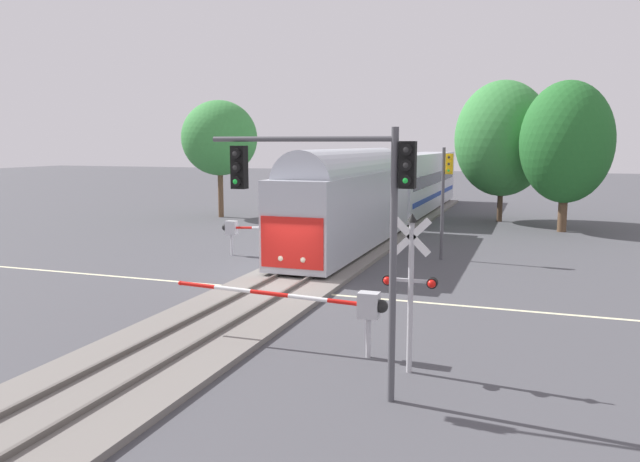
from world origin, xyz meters
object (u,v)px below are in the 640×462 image
object	(u,v)px
crossing_gate_far	(246,229)
commuter_train	(392,187)
crossing_gate_near	(341,304)
elm_centre_background	(503,139)
traffic_signal_far_side	(446,185)
traffic_signal_near_right	(340,196)
crossing_signal_mast	(411,277)
oak_far_right	(566,142)
pine_left_background	(219,138)

from	to	relation	value
crossing_gate_far	commuter_train	bearing A→B (deg)	71.72
crossing_gate_near	elm_centre_background	xyz separation A→B (m)	(2.39, 31.74, 4.68)
commuter_train	elm_centre_background	xyz separation A→B (m)	(6.93, 5.50, 3.32)
traffic_signal_far_side	traffic_signal_near_right	size ratio (longest dim) A/B	0.91
crossing_signal_mast	elm_centre_background	bearing A→B (deg)	89.37
commuter_train	traffic_signal_far_side	bearing A→B (deg)	-65.09
elm_centre_background	oak_far_right	bearing A→B (deg)	-45.03
traffic_signal_near_right	oak_far_right	bearing A→B (deg)	79.14
commuter_train	traffic_signal_near_right	bearing A→B (deg)	-79.55
crossing_signal_mast	traffic_signal_near_right	world-z (taller)	traffic_signal_near_right
traffic_signal_near_right	traffic_signal_far_side	bearing A→B (deg)	90.41
traffic_signal_near_right	commuter_train	bearing A→B (deg)	100.45
commuter_train	crossing_gate_far	bearing A→B (deg)	-108.28
traffic_signal_far_side	traffic_signal_near_right	bearing A→B (deg)	-89.59
oak_far_right	elm_centre_background	xyz separation A→B (m)	(-4.19, 4.19, 0.28)
crossing_gate_far	elm_centre_background	world-z (taller)	elm_centre_background
commuter_train	traffic_signal_near_right	size ratio (longest dim) A/B	6.58
crossing_gate_near	crossing_signal_mast	world-z (taller)	crossing_signal_mast
crossing_gate_near	pine_left_background	distance (m)	33.38
commuter_train	crossing_gate_far	size ratio (longest dim) A/B	6.16
crossing_gate_far	elm_centre_background	bearing A→B (deg)	59.16
traffic_signal_far_side	pine_left_background	size ratio (longest dim) A/B	0.61
crossing_gate_far	traffic_signal_far_side	xyz separation A→B (m)	(9.72, 2.48, 2.30)
commuter_train	pine_left_background	distance (m)	14.41
crossing_gate_far	traffic_signal_near_right	bearing A→B (deg)	-57.07
elm_centre_background	pine_left_background	bearing A→B (deg)	-168.22
crossing_gate_near	traffic_signal_near_right	world-z (taller)	traffic_signal_near_right
crossing_signal_mast	traffic_signal_far_side	world-z (taller)	traffic_signal_far_side
traffic_signal_far_side	oak_far_right	bearing A→B (deg)	64.68
pine_left_background	oak_far_right	size ratio (longest dim) A/B	0.93
commuter_train	elm_centre_background	size ratio (longest dim) A/B	3.89
crossing_gate_far	oak_far_right	bearing A→B (deg)	43.78
crossing_signal_mast	commuter_train	bearing A→B (deg)	103.68
elm_centre_background	traffic_signal_far_side	bearing A→B (deg)	-95.91
traffic_signal_far_side	pine_left_background	xyz separation A→B (m)	(-19.16, 12.34, 2.43)
traffic_signal_far_side	oak_far_right	xyz separation A→B (m)	(5.92, 12.50, 2.10)
pine_left_background	traffic_signal_far_side	bearing A→B (deg)	-32.79
traffic_signal_near_right	elm_centre_background	world-z (taller)	elm_centre_background
crossing_signal_mast	traffic_signal_far_side	xyz separation A→B (m)	(-1.37, 15.80, 1.25)
commuter_train	crossing_gate_far	xyz separation A→B (m)	(-4.52, -13.68, -1.36)
traffic_signal_far_side	traffic_signal_near_right	distance (m)	17.70
crossing_signal_mast	crossing_gate_far	bearing A→B (deg)	129.78
traffic_signal_near_right	pine_left_background	size ratio (longest dim) A/B	0.67
oak_far_right	crossing_gate_far	bearing A→B (deg)	-136.22
crossing_gate_far	oak_far_right	xyz separation A→B (m)	(15.64, 14.98, 4.40)
crossing_gate_near	traffic_signal_far_side	size ratio (longest dim) A/B	1.15
crossing_gate_far	traffic_signal_near_right	size ratio (longest dim) A/B	1.07
pine_left_background	traffic_signal_near_right	bearing A→B (deg)	-57.28
crossing_gate_near	crossing_gate_far	world-z (taller)	same
crossing_signal_mast	pine_left_background	bearing A→B (deg)	126.11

